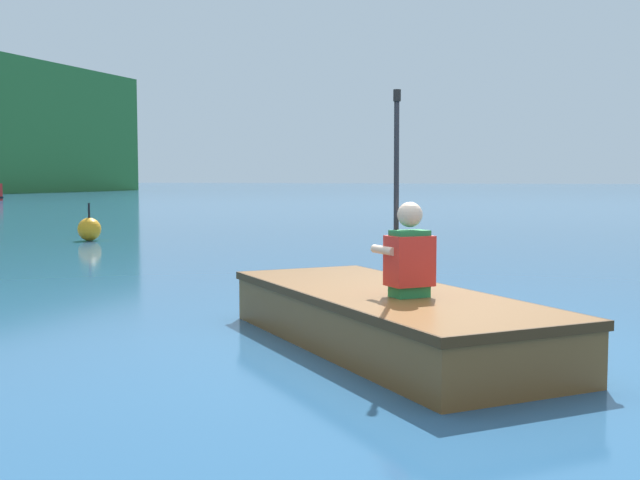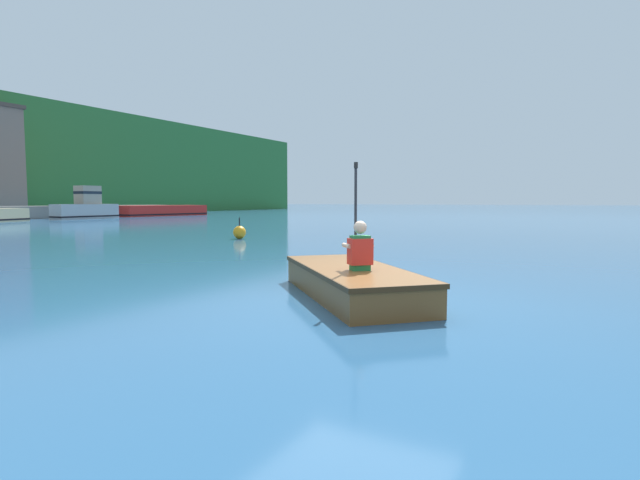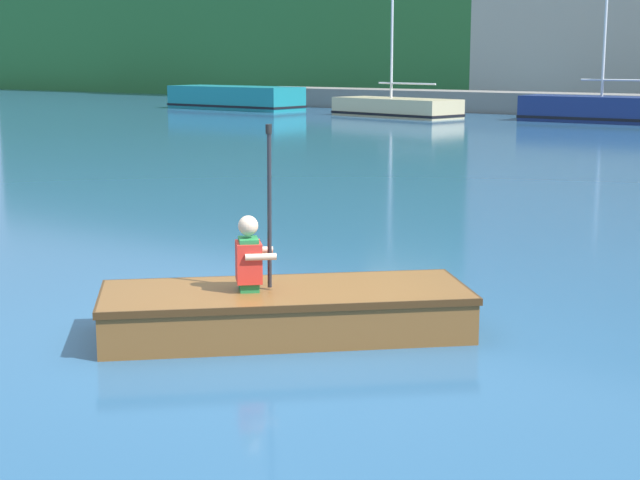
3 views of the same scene
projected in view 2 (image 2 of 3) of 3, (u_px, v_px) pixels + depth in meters
name	position (u px, v px, depth m)	size (l,w,h in m)	color
ground_plane	(353.00, 298.00, 6.65)	(300.00, 300.00, 0.00)	#28567F
moored_boat_dock_west_inner	(161.00, 211.00, 42.96)	(8.09, 3.71, 0.88)	red
moored_boat_dock_center_near	(86.00, 207.00, 35.66)	(4.68, 1.45, 2.35)	#9EA3A8
rowboat_foreground	(351.00, 279.00, 6.80)	(3.04, 3.03, 0.40)	brown
person_paddler	(360.00, 247.00, 6.44)	(0.46, 0.46, 1.40)	#267F3F
channel_buoy	(240.00, 232.00, 16.98)	(0.44, 0.44, 0.72)	orange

